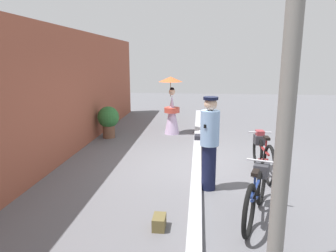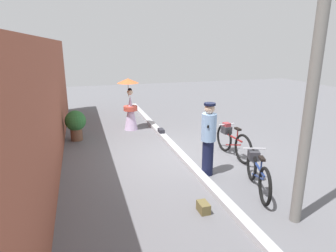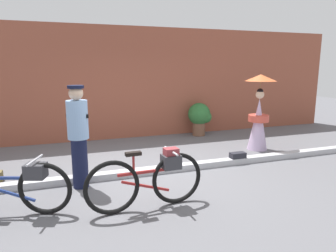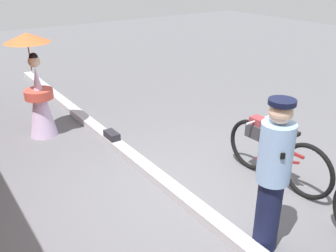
{
  "view_description": "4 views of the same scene",
  "coord_description": "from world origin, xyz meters",
  "px_view_note": "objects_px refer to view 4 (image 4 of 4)",
  "views": [
    {
      "loc": [
        -6.67,
        -0.02,
        2.36
      ],
      "look_at": [
        -0.21,
        0.63,
        0.95
      ],
      "focal_mm": 32.87,
      "sensor_mm": 36.0,
      "label": 1
    },
    {
      "loc": [
        -7.03,
        2.49,
        2.97
      ],
      "look_at": [
        0.21,
        0.29,
        0.83
      ],
      "focal_mm": 30.99,
      "sensor_mm": 36.0,
      "label": 2
    },
    {
      "loc": [
        -1.49,
        -5.32,
        2.01
      ],
      "look_at": [
        0.5,
        0.4,
        0.82
      ],
      "focal_mm": 32.52,
      "sensor_mm": 36.0,
      "label": 3
    },
    {
      "loc": [
        -3.34,
        2.49,
        2.88
      ],
      "look_at": [
        -0.27,
        0.36,
        1.23
      ],
      "focal_mm": 39.94,
      "sensor_mm": 36.0,
      "label": 4
    }
  ],
  "objects_px": {
    "person_officer": "(273,174)",
    "backpack_on_pavement": "(112,138)",
    "bicycle_far_side": "(273,152)",
    "person_with_parasol": "(37,87)"
  },
  "relations": [
    {
      "from": "person_officer",
      "to": "backpack_on_pavement",
      "type": "distance_m",
      "value": 3.3
    },
    {
      "from": "bicycle_far_side",
      "to": "person_officer",
      "type": "xyz_separation_m",
      "value": [
        -0.9,
        1.13,
        0.47
      ]
    },
    {
      "from": "person_officer",
      "to": "person_with_parasol",
      "type": "relative_size",
      "value": 0.94
    },
    {
      "from": "person_officer",
      "to": "person_with_parasol",
      "type": "height_order",
      "value": "person_with_parasol"
    },
    {
      "from": "bicycle_far_side",
      "to": "person_officer",
      "type": "distance_m",
      "value": 1.52
    },
    {
      "from": "person_officer",
      "to": "backpack_on_pavement",
      "type": "relative_size",
      "value": 5.21
    },
    {
      "from": "person_officer",
      "to": "person_with_parasol",
      "type": "bearing_deg",
      "value": 14.05
    },
    {
      "from": "backpack_on_pavement",
      "to": "bicycle_far_side",
      "type": "bearing_deg",
      "value": -149.43
    },
    {
      "from": "backpack_on_pavement",
      "to": "person_with_parasol",
      "type": "bearing_deg",
      "value": 38.12
    },
    {
      "from": "bicycle_far_side",
      "to": "person_with_parasol",
      "type": "relative_size",
      "value": 0.95
    }
  ]
}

